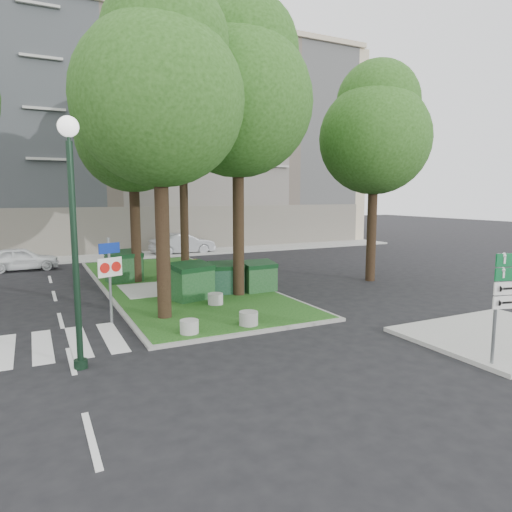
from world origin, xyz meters
TOP-DOWN VIEW (x-y plane):
  - ground at (0.00, 0.00)m, footprint 120.00×120.00m
  - median_island at (0.50, 8.00)m, footprint 6.00×16.00m
  - median_kerb at (0.50, 8.00)m, footprint 6.30×16.30m
  - sidewalk_corner at (6.50, -3.50)m, footprint 5.00×4.00m
  - building_sidewalk at (0.00, 18.50)m, footprint 42.00×3.00m
  - zebra_crossing at (-3.75, 1.50)m, footprint 5.00×3.00m
  - apartment_building at (0.00, 26.00)m, footprint 41.00×12.00m
  - tree_median_near_left at (-1.41, 2.56)m, footprint 5.20×5.20m
  - tree_median_near_right at (2.09, 4.56)m, footprint 5.60×5.60m
  - tree_median_mid at (-0.91, 9.06)m, footprint 4.80×4.80m
  - tree_median_far at (2.29, 12.06)m, footprint 5.80×5.80m
  - tree_street_right at (9.09, 5.06)m, footprint 5.00×5.00m
  - dumpster_a at (-1.51, 9.30)m, footprint 1.64×1.24m
  - dumpster_b at (0.09, 4.56)m, footprint 1.74×1.43m
  - dumpster_c at (1.69, 5.03)m, footprint 1.48×1.15m
  - dumpster_d at (3.00, 4.76)m, footprint 1.36×0.97m
  - bollard_left at (-1.33, 0.50)m, footprint 0.53×0.53m
  - bollard_right at (0.52, 0.50)m, footprint 0.57×0.57m
  - bollard_mid at (0.59, 3.40)m, footprint 0.55×0.55m
  - litter_bin at (2.22, 10.17)m, footprint 0.37×0.37m
  - street_lamp at (-4.33, -0.61)m, footprint 0.45×0.45m
  - traffic_sign_pole at (-3.07, 3.00)m, footprint 0.77×0.34m
  - car_white at (-5.74, 15.50)m, footprint 3.72×1.57m
  - car_silver at (4.00, 18.19)m, footprint 4.39×1.75m

SIDE VIEW (x-z plane):
  - ground at x=0.00m, z-range 0.00..0.00m
  - zebra_crossing at x=-3.75m, z-range 0.00..0.01m
  - median_kerb at x=0.50m, z-range 0.00..0.10m
  - median_island at x=0.50m, z-range 0.00..0.12m
  - sidewalk_corner at x=6.50m, z-range 0.00..0.12m
  - building_sidewalk at x=0.00m, z-range 0.00..0.12m
  - bollard_left at x=-1.33m, z-range 0.12..0.50m
  - bollard_mid at x=0.59m, z-range 0.12..0.51m
  - bollard_right at x=0.52m, z-range 0.12..0.53m
  - litter_bin at x=2.22m, z-range 0.12..0.77m
  - car_white at x=-5.74m, z-range 0.00..1.26m
  - car_silver at x=4.00m, z-range 0.00..1.42m
  - dumpster_d at x=3.00m, z-range 0.09..1.34m
  - dumpster_c at x=1.69m, z-range 0.09..1.34m
  - dumpster_b at x=0.09m, z-range 0.09..1.49m
  - dumpster_a at x=-1.51m, z-range 0.09..1.51m
  - traffic_sign_pole at x=-3.07m, z-range 0.38..3.08m
  - street_lamp at x=-4.33m, z-range 0.73..6.44m
  - tree_median_mid at x=-0.91m, z-range 1.98..11.97m
  - tree_street_right at x=9.09m, z-range 1.95..12.02m
  - tree_median_near_left at x=-1.41m, z-range 2.05..12.58m
  - tree_median_near_right at x=2.09m, z-range 2.26..13.72m
  - apartment_building at x=0.00m, z-range 0.00..16.00m
  - tree_median_far at x=2.29m, z-range 2.36..14.28m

